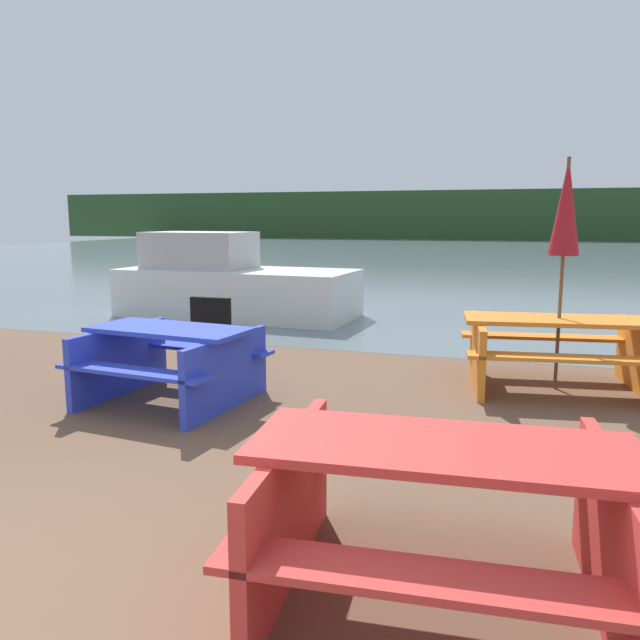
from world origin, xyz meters
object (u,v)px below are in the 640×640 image
boat (230,284)px  signboard (211,326)px  picnic_table_blue (171,357)px  umbrella_crimson (566,209)px  picnic_table_orange (557,345)px  picnic_table_red (441,506)px

boat → signboard: size_ratio=5.78×
picnic_table_blue → boat: bearing=109.4°
umbrella_crimson → boat: bearing=146.9°
picnic_table_orange → umbrella_crimson: (-0.00, 0.00, 1.39)m
picnic_table_red → signboard: 5.65m
picnic_table_orange → signboard: 4.21m
picnic_table_orange → signboard: (-4.19, 0.42, -0.08)m
picnic_table_blue → signboard: (-0.61, 2.03, -0.06)m
picnic_table_blue → boat: 5.42m
boat → signboard: (1.19, -3.09, -0.20)m
picnic_table_red → signboard: size_ratio=2.43×
umbrella_crimson → signboard: 4.46m
picnic_table_blue → boat: size_ratio=0.39×
picnic_table_red → signboard: (-3.45, 4.47, -0.08)m
signboard → boat: bearing=111.0°
picnic_table_red → picnic_table_blue: size_ratio=1.09×
picnic_table_blue → signboard: size_ratio=2.23×
picnic_table_blue → boat: (-1.80, 5.11, 0.13)m
picnic_table_orange → signboard: signboard is taller
picnic_table_orange → umbrella_crimson: 1.39m
picnic_table_blue → umbrella_crimson: bearing=24.2°
signboard → picnic_table_orange: bearing=-5.7°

